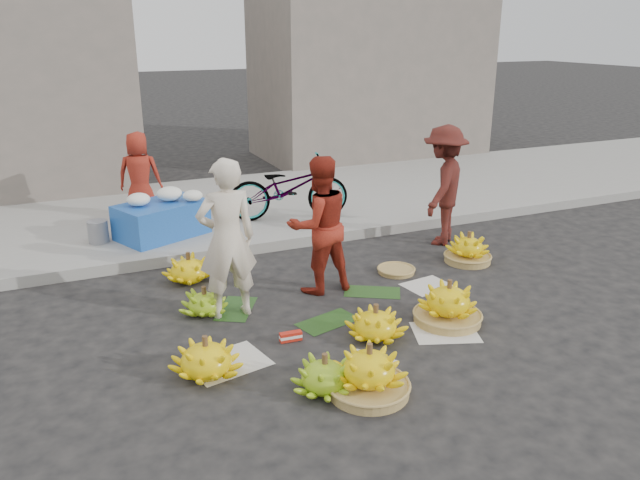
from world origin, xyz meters
name	(u,v)px	position (x,y,z in m)	size (l,w,h in m)	color
ground	(329,313)	(0.00, 0.00, 0.00)	(80.00, 80.00, 0.00)	black
curb	(264,245)	(0.00, 2.20, 0.07)	(40.00, 0.25, 0.15)	gray
sidewalk	(224,208)	(0.00, 4.30, 0.06)	(40.00, 4.00, 0.12)	gray
building_right	(369,47)	(4.50, 7.70, 2.50)	(5.00, 3.00, 5.00)	gray
newspaper_scatter	(362,345)	(0.00, -0.80, 0.00)	(3.20, 1.80, 0.00)	silver
banana_leaves	(313,307)	(-0.10, 0.20, 0.00)	(2.00, 1.00, 0.00)	#1D4216
banana_bunch_0	(206,358)	(-1.53, -0.74, 0.18)	(0.70, 0.70, 0.39)	yellow
banana_bunch_1	(325,375)	(-0.67, -1.39, 0.15)	(0.65, 0.65, 0.35)	#73AB18
banana_bunch_2	(369,372)	(-0.34, -1.57, 0.20)	(0.69, 0.69, 0.47)	#9E7D42
banana_bunch_3	(375,323)	(0.19, -0.71, 0.16)	(0.68, 0.68, 0.37)	yellow
banana_bunch_4	(448,304)	(1.06, -0.70, 0.21)	(0.83, 0.83, 0.48)	#9E7D42
banana_bunch_5	(468,249)	(2.33, 0.68, 0.18)	(0.69, 0.69, 0.42)	#9E7D42
banana_bunch_6	(205,302)	(-1.24, 0.51, 0.14)	(0.59, 0.59, 0.32)	#73AB18
banana_bunch_7	(189,269)	(-1.20, 1.48, 0.17)	(0.62, 0.62, 0.38)	yellow
basket_spare	(396,271)	(1.27, 0.72, 0.03)	(0.46, 0.46, 0.05)	#9E7D42
incense_stack	(291,336)	(-0.61, -0.44, 0.05)	(0.22, 0.07, 0.09)	red
vendor_cream	(227,239)	(-0.99, 0.39, 0.86)	(0.63, 0.41, 1.73)	beige
vendor_red	(319,225)	(0.16, 0.62, 0.80)	(0.78, 0.61, 1.61)	#A82B19
man_striped	(443,185)	(2.44, 1.49, 0.85)	(1.09, 0.63, 1.69)	maroon
flower_table	(162,217)	(-1.23, 3.02, 0.40)	(1.38, 1.15, 0.69)	#1A4EAC
grey_bucket	(98,232)	(-2.10, 3.10, 0.28)	(0.28, 0.28, 0.31)	slate
flower_vendor	(140,175)	(-1.35, 4.08, 0.79)	(0.66, 0.43, 1.35)	#A82B19
bicycle	(289,188)	(0.74, 3.12, 0.61)	(1.85, 0.65, 0.97)	gray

